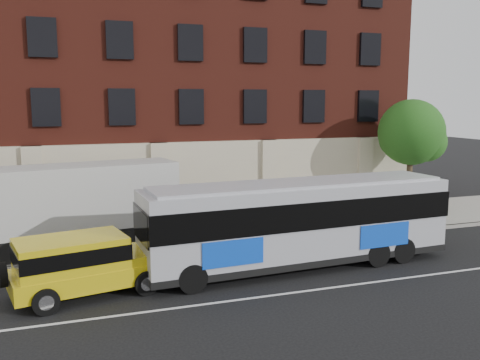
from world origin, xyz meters
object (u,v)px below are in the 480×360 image
object	(u,v)px
street_tree	(412,135)
yellow_suv	(82,262)
shipping_container	(43,212)
city_bus	(300,220)

from	to	relation	value
street_tree	yellow_suv	distance (m)	19.37
street_tree	shipping_container	size ratio (longest dim) A/B	0.56
city_bus	yellow_suv	xyz separation A→B (m)	(-7.92, -0.43, -0.69)
shipping_container	street_tree	bearing A→B (deg)	5.65
yellow_suv	shipping_container	size ratio (longest dim) A/B	0.47
street_tree	city_bus	bearing A→B (deg)	-146.46
shipping_container	yellow_suv	bearing A→B (deg)	-76.17
street_tree	yellow_suv	world-z (taller)	street_tree
city_bus	yellow_suv	size ratio (longest dim) A/B	2.29
street_tree	yellow_suv	size ratio (longest dim) A/B	1.18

